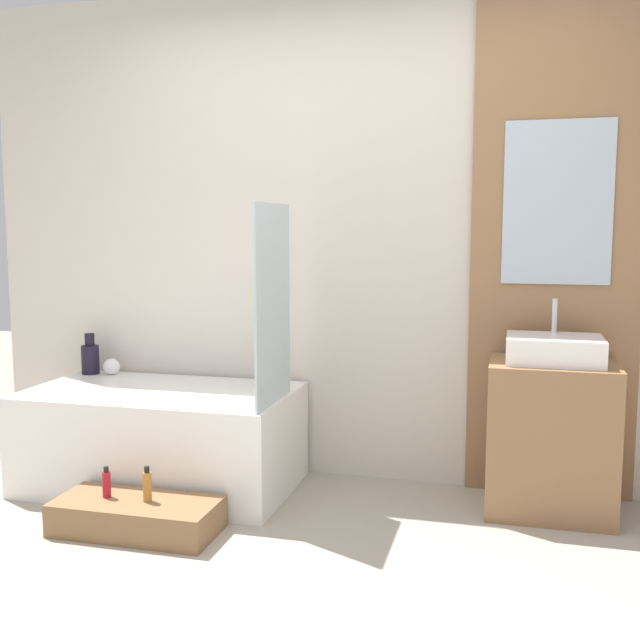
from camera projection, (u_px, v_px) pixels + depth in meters
ground_plane at (252, 616)px, 2.61m from camera, size 12.00×12.00×0.00m
wall_tiled_back at (350, 237)px, 3.97m from camera, size 4.20×0.06×2.60m
wall_wood_accent at (556, 235)px, 3.66m from camera, size 0.82×0.04×2.60m
bathtub at (162, 438)px, 3.90m from camera, size 1.37×0.78×0.51m
glass_shower_screen at (273, 304)px, 3.54m from camera, size 0.01×0.50×0.95m
wooden_step_bench at (137, 516)px, 3.33m from camera, size 0.73×0.34×0.15m
vanity_cabinet at (551, 437)px, 3.54m from camera, size 0.58×0.45×0.72m
sink at (554, 349)px, 3.49m from camera, size 0.44×0.34×0.29m
vase_tall_dark at (90, 357)px, 4.29m from camera, size 0.10×0.10×0.23m
vase_round_light at (112, 367)px, 4.26m from camera, size 0.09×0.09×0.09m
bottle_soap_primary at (107, 484)px, 3.35m from camera, size 0.04×0.04×0.14m
bottle_soap_secondary at (147, 486)px, 3.30m from camera, size 0.04×0.04×0.16m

